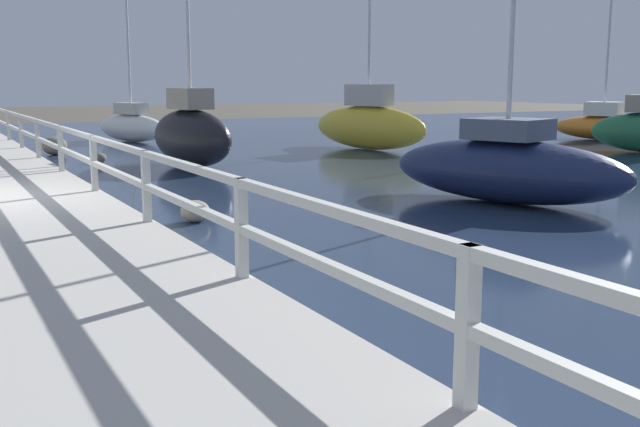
% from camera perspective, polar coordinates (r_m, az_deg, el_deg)
% --- Properties ---
extents(railing, '(0.10, 32.50, 0.93)m').
position_cam_1_polar(railing, '(13.10, -16.89, 4.46)').
color(railing, silver).
rests_on(railing, dock_walkway).
extents(boulder_downstream, '(0.46, 0.41, 0.34)m').
position_cam_1_polar(boulder_downstream, '(11.72, -9.49, 0.16)').
color(boulder_downstream, gray).
rests_on(boulder_downstream, ground).
extents(boulder_mid_strip, '(0.73, 0.65, 0.54)m').
position_cam_1_polar(boulder_mid_strip, '(23.86, -19.57, 4.87)').
color(boulder_mid_strip, '#666056').
rests_on(boulder_mid_strip, ground).
extents(boulder_water_edge, '(0.39, 0.35, 0.29)m').
position_cam_1_polar(boulder_water_edge, '(20.95, -16.49, 4.07)').
color(boulder_water_edge, '#666056').
rests_on(boulder_water_edge, ground).
extents(sailboat_yellow, '(1.89, 5.05, 6.39)m').
position_cam_1_polar(sailboat_yellow, '(24.41, 3.71, 6.84)').
color(sailboat_yellow, gold).
rests_on(sailboat_yellow, water_surface).
extents(sailboat_orange, '(2.83, 4.00, 7.52)m').
position_cam_1_polar(sailboat_orange, '(30.59, 20.78, 6.36)').
color(sailboat_orange, orange).
rests_on(sailboat_orange, water_surface).
extents(sailboat_navy, '(3.02, 4.88, 6.17)m').
position_cam_1_polar(sailboat_navy, '(13.84, 14.02, 3.41)').
color(sailboat_navy, '#192347').
rests_on(sailboat_navy, water_surface).
extents(sailboat_white, '(2.22, 3.87, 6.36)m').
position_cam_1_polar(sailboat_white, '(28.43, -14.16, 6.54)').
color(sailboat_white, white).
rests_on(sailboat_white, water_surface).
extents(sailboat_black, '(1.68, 3.69, 7.23)m').
position_cam_1_polar(sailboat_black, '(19.51, -9.80, 5.99)').
color(sailboat_black, black).
rests_on(sailboat_black, water_surface).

